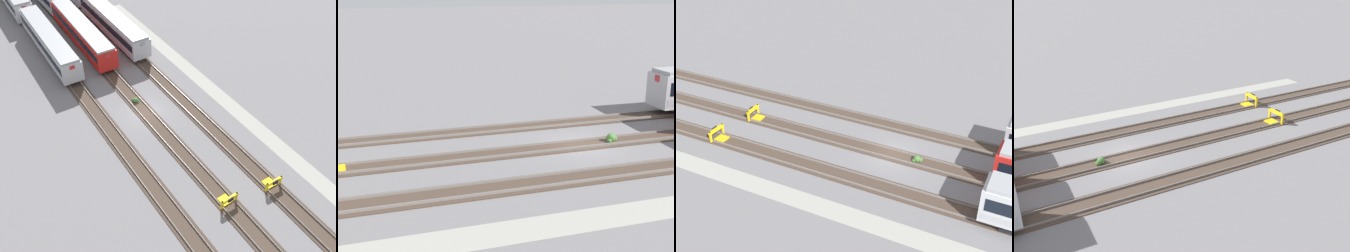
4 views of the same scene
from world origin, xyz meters
The scene contains 6 objects.
ground_plane centered at (0.00, 0.00, 0.00)m, with size 400.00×400.00×0.00m, color slate.
service_walkway centered at (0.00, -9.51, 0.00)m, with size 54.00×2.00×0.01m, color #9E9E93.
rail_track_nearest centered at (0.00, -5.01, 0.04)m, with size 90.00×2.23×0.21m.
rail_track_near_inner centered at (0.00, 0.00, 0.04)m, with size 90.00×2.24×0.21m.
rail_track_middle centered at (0.00, 5.01, 0.04)m, with size 90.00×2.23×0.21m.
weed_clump centered at (2.41, 0.01, 0.24)m, with size 0.92×0.70×0.64m.
Camera 2 is at (-13.34, -26.69, 10.28)m, focal length 50.00 mm.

